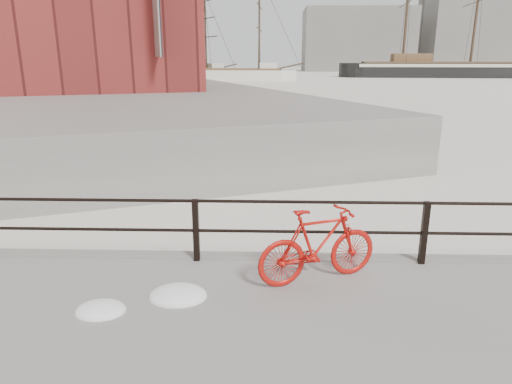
% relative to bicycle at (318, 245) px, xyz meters
% --- Properties ---
extents(far_quay, '(78.44, 148.07, 1.80)m').
position_rel_bicycle_xyz_m(far_quay, '(-34.83, 72.77, 0.00)').
color(far_quay, gray).
rests_on(far_quay, ground).
extents(bicycle, '(1.78, 0.93, 1.09)m').
position_rel_bicycle_xyz_m(bicycle, '(0.00, 0.00, 0.00)').
color(bicycle, '#B9120C').
rests_on(bicycle, promenade).
extents(barque_black, '(58.11, 23.91, 32.26)m').
position_rel_bicycle_xyz_m(barque_black, '(38.22, 87.92, -0.90)').
color(barque_black, black).
rests_on(barque_black, ground).
extents(schooner_mid, '(26.33, 12.22, 18.84)m').
position_rel_bicycle_xyz_m(schooner_mid, '(-8.57, 73.86, -0.90)').
color(schooner_mid, silver).
rests_on(schooner_mid, ground).
extents(schooner_left, '(23.46, 19.69, 16.64)m').
position_rel_bicycle_xyz_m(schooner_left, '(-16.65, 77.33, -0.90)').
color(schooner_left, beige).
rests_on(schooner_left, ground).
extents(workboat_near, '(13.84, 6.01, 7.00)m').
position_rel_bicycle_xyz_m(workboat_near, '(-15.85, 26.68, -0.90)').
color(workboat_near, black).
rests_on(workboat_near, ground).
extents(workboat_far, '(10.41, 4.25, 7.00)m').
position_rel_bicycle_xyz_m(workboat_far, '(-25.91, 45.89, -0.90)').
color(workboat_far, black).
rests_on(workboat_far, ground).
extents(apartment_grey, '(26.02, 22.15, 23.20)m').
position_rel_bicycle_xyz_m(apartment_grey, '(-41.18, 83.15, 12.50)').
color(apartment_grey, gray).
rests_on(apartment_grey, far_quay).
extents(apartment_brick, '(27.87, 22.90, 21.20)m').
position_rel_bicycle_xyz_m(apartment_brick, '(-49.79, 104.48, 11.50)').
color(apartment_brick, brown).
rests_on(apartment_brick, far_quay).
extents(industrial_west, '(32.00, 18.00, 18.00)m').
position_rel_bicycle_xyz_m(industrial_west, '(25.17, 140.77, 8.10)').
color(industrial_west, gray).
rests_on(industrial_west, ground).
extents(industrial_mid, '(26.00, 20.00, 24.00)m').
position_rel_bicycle_xyz_m(industrial_mid, '(60.17, 145.77, 11.10)').
color(industrial_mid, gray).
rests_on(industrial_mid, ground).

